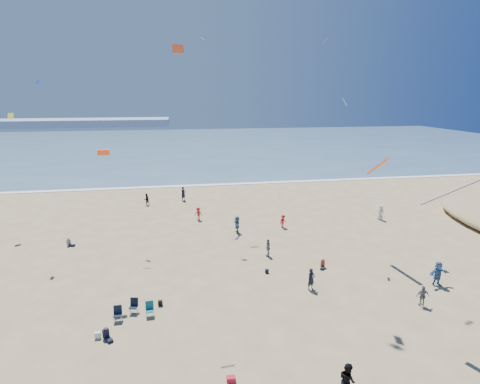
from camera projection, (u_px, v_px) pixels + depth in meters
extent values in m
cube|color=#476B84|center=(183.00, 145.00, 107.36)|extent=(220.00, 100.00, 0.06)
cube|color=white|center=(189.00, 186.00, 59.66)|extent=(220.00, 1.20, 0.08)
cube|color=#7A8EA8|center=(45.00, 123.00, 168.80)|extent=(110.00, 20.00, 3.20)
imported|color=black|center=(347.00, 380.00, 17.89)|extent=(0.80, 0.97, 1.84)
imported|color=gray|center=(268.00, 248.00, 33.62)|extent=(0.40, 0.95, 1.62)
imported|color=silver|center=(381.00, 213.00, 43.41)|extent=(0.93, 1.01, 1.74)
imported|color=#366495|center=(438.00, 274.00, 28.45)|extent=(1.82, 0.74, 1.91)
imported|color=black|center=(183.00, 194.00, 51.22)|extent=(0.83, 0.82, 1.93)
imported|color=black|center=(311.00, 279.00, 27.84)|extent=(0.72, 0.60, 1.68)
imported|color=#B41919|center=(283.00, 221.00, 40.88)|extent=(1.08, 0.92, 1.45)
imported|color=#AC1A18|center=(198.00, 214.00, 43.38)|extent=(1.11, 0.97, 1.49)
imported|color=#315887|center=(237.00, 224.00, 39.40)|extent=(0.56, 1.66, 1.78)
imported|color=black|center=(146.00, 199.00, 49.20)|extent=(0.97, 0.92, 1.57)
imported|color=slate|center=(423.00, 296.00, 25.69)|extent=(0.93, 0.49, 1.50)
cube|color=white|center=(98.00, 335.00, 22.38)|extent=(0.35, 0.20, 0.40)
cube|color=black|center=(160.00, 303.00, 25.84)|extent=(0.30, 0.22, 0.38)
cube|color=red|center=(231.00, 379.00, 18.98)|extent=(0.45, 0.30, 0.30)
cube|color=black|center=(267.00, 271.00, 30.55)|extent=(0.28, 0.18, 0.34)
cube|color=#F04917|center=(103.00, 153.00, 26.80)|extent=(0.87, 0.31, 0.43)
cube|color=#FDFF2A|center=(11.00, 116.00, 38.90)|extent=(0.58, 0.51, 0.52)
cube|color=purple|center=(325.00, 41.00, 26.23)|extent=(0.56, 0.85, 0.39)
cube|color=#0D86CD|center=(203.00, 39.00, 42.49)|extent=(0.65, 0.76, 0.29)
cube|color=silver|center=(345.00, 102.00, 32.61)|extent=(0.57, 0.69, 0.64)
cube|color=blue|center=(38.00, 82.00, 33.19)|extent=(0.26, 0.56, 0.41)
cube|color=#EC552A|center=(178.00, 49.00, 23.92)|extent=(0.77, 0.30, 0.58)
cube|color=purple|center=(452.00, 192.00, 20.65)|extent=(0.35, 3.14, 2.21)
cube|color=#DE5617|center=(378.00, 167.00, 32.17)|extent=(0.35, 2.64, 1.87)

